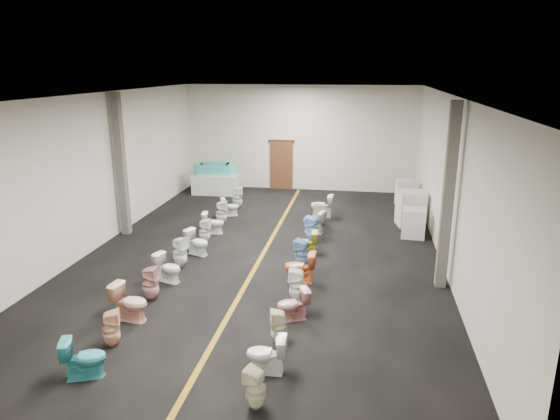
{
  "coord_description": "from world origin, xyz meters",
  "views": [
    {
      "loc": [
        2.75,
        -13.35,
        5.21
      ],
      "look_at": [
        0.31,
        1.0,
        1.03
      ],
      "focal_mm": 32.0,
      "sensor_mm": 36.0,
      "label": 1
    }
  ],
  "objects_px": {
    "toilet_left_4": "(168,268)",
    "toilet_left_5": "(180,252)",
    "display_table": "(216,184)",
    "toilet_right_10": "(321,214)",
    "appliance_crate_a": "(413,223)",
    "toilet_right_2": "(279,327)",
    "appliance_crate_c": "(408,205)",
    "toilet_right_3": "(293,305)",
    "toilet_left_0": "(84,358)",
    "toilet_left_11": "(237,197)",
    "toilet_left_6": "(197,242)",
    "toilet_right_5": "(300,267)",
    "bathtub": "(215,169)",
    "appliance_crate_b": "(411,209)",
    "appliance_crate_d": "(405,193)",
    "toilet_right_0": "(256,389)",
    "toilet_right_4": "(297,285)",
    "toilet_left_8": "(213,223)",
    "toilet_right_1": "(266,354)",
    "toilet_right_11": "(322,206)",
    "toilet_left_9": "(221,213)",
    "toilet_right_7": "(305,243)",
    "toilet_left_3": "(151,283)",
    "toilet_right_9": "(314,222)",
    "toilet_left_10": "(230,207)",
    "toilet_right_6": "(302,254)",
    "toilet_right_8": "(312,230)",
    "toilet_left_2": "(130,302)"
  },
  "relations": [
    {
      "from": "toilet_left_4",
      "to": "toilet_left_5",
      "type": "xyz_separation_m",
      "value": [
        -0.04,
        0.95,
        0.06
      ]
    },
    {
      "from": "display_table",
      "to": "toilet_right_10",
      "type": "height_order",
      "value": "display_table"
    },
    {
      "from": "appliance_crate_a",
      "to": "toilet_right_2",
      "type": "xyz_separation_m",
      "value": [
        -3.12,
        -7.0,
        -0.1
      ]
    },
    {
      "from": "appliance_crate_c",
      "to": "toilet_right_3",
      "type": "relative_size",
      "value": 1.21
    },
    {
      "from": "toilet_left_0",
      "to": "toilet_left_11",
      "type": "xyz_separation_m",
      "value": [
        -0.07,
        10.96,
        0.05
      ]
    },
    {
      "from": "toilet_left_6",
      "to": "toilet_right_5",
      "type": "bearing_deg",
      "value": -92.81
    },
    {
      "from": "toilet_left_5",
      "to": "toilet_right_2",
      "type": "height_order",
      "value": "toilet_left_5"
    },
    {
      "from": "bathtub",
      "to": "appliance_crate_b",
      "type": "height_order",
      "value": "bathtub"
    },
    {
      "from": "appliance_crate_d",
      "to": "toilet_left_6",
      "type": "xyz_separation_m",
      "value": [
        -6.25,
        -6.43,
        -0.13
      ]
    },
    {
      "from": "toilet_right_0",
      "to": "toilet_right_4",
      "type": "distance_m",
      "value": 3.82
    },
    {
      "from": "appliance_crate_c",
      "to": "toilet_left_8",
      "type": "relative_size",
      "value": 1.19
    },
    {
      "from": "appliance_crate_a",
      "to": "appliance_crate_c",
      "type": "xyz_separation_m",
      "value": [
        0.0,
        2.25,
        -0.03
      ]
    },
    {
      "from": "toilet_left_0",
      "to": "toilet_right_1",
      "type": "relative_size",
      "value": 1.04
    },
    {
      "from": "toilet_left_6",
      "to": "toilet_right_11",
      "type": "relative_size",
      "value": 0.89
    },
    {
      "from": "toilet_left_9",
      "to": "toilet_right_7",
      "type": "relative_size",
      "value": 1.15
    },
    {
      "from": "display_table",
      "to": "toilet_right_10",
      "type": "bearing_deg",
      "value": -37.01
    },
    {
      "from": "appliance_crate_a",
      "to": "toilet_right_11",
      "type": "relative_size",
      "value": 1.11
    },
    {
      "from": "toilet_right_2",
      "to": "toilet_right_0",
      "type": "bearing_deg",
      "value": -15.95
    },
    {
      "from": "toilet_right_1",
      "to": "toilet_right_3",
      "type": "height_order",
      "value": "toilet_right_1"
    },
    {
      "from": "display_table",
      "to": "toilet_left_11",
      "type": "relative_size",
      "value": 2.2
    },
    {
      "from": "bathtub",
      "to": "toilet_right_3",
      "type": "relative_size",
      "value": 2.63
    },
    {
      "from": "display_table",
      "to": "toilet_left_4",
      "type": "height_order",
      "value": "display_table"
    },
    {
      "from": "appliance_crate_b",
      "to": "toilet_left_3",
      "type": "bearing_deg",
      "value": -132.86
    },
    {
      "from": "display_table",
      "to": "appliance_crate_c",
      "type": "relative_size",
      "value": 2.22
    },
    {
      "from": "toilet_left_11",
      "to": "toilet_right_1",
      "type": "bearing_deg",
      "value": 179.63
    },
    {
      "from": "toilet_right_11",
      "to": "toilet_right_1",
      "type": "bearing_deg",
      "value": 4.47
    },
    {
      "from": "toilet_right_9",
      "to": "toilet_left_9",
      "type": "bearing_deg",
      "value": -77.99
    },
    {
      "from": "appliance_crate_b",
      "to": "toilet_right_3",
      "type": "height_order",
      "value": "appliance_crate_b"
    },
    {
      "from": "toilet_right_4",
      "to": "toilet_right_9",
      "type": "bearing_deg",
      "value": 178.52
    },
    {
      "from": "appliance_crate_a",
      "to": "toilet_left_10",
      "type": "distance_m",
      "value": 6.49
    },
    {
      "from": "bathtub",
      "to": "toilet_right_6",
      "type": "relative_size",
      "value": 2.27
    },
    {
      "from": "toilet_left_6",
      "to": "toilet_right_9",
      "type": "xyz_separation_m",
      "value": [
        3.1,
        2.5,
        0.01
      ]
    },
    {
      "from": "toilet_right_1",
      "to": "toilet_left_6",
      "type": "bearing_deg",
      "value": -152.62
    },
    {
      "from": "appliance_crate_d",
      "to": "toilet_right_1",
      "type": "distance_m",
      "value": 12.22
    },
    {
      "from": "toilet_right_1",
      "to": "toilet_right_8",
      "type": "relative_size",
      "value": 0.86
    },
    {
      "from": "toilet_right_5",
      "to": "toilet_right_10",
      "type": "relative_size",
      "value": 1.06
    },
    {
      "from": "appliance_crate_c",
      "to": "toilet_left_10",
      "type": "height_order",
      "value": "appliance_crate_c"
    },
    {
      "from": "toilet_right_3",
      "to": "toilet_right_1",
      "type": "bearing_deg",
      "value": -30.29
    },
    {
      "from": "toilet_left_4",
      "to": "toilet_right_7",
      "type": "relative_size",
      "value": 1.0
    },
    {
      "from": "toilet_left_8",
      "to": "toilet_left_10",
      "type": "height_order",
      "value": "toilet_left_8"
    },
    {
      "from": "toilet_left_5",
      "to": "toilet_right_7",
      "type": "distance_m",
      "value": 3.53
    },
    {
      "from": "appliance_crate_d",
      "to": "toilet_right_4",
      "type": "relative_size",
      "value": 1.22
    },
    {
      "from": "toilet_left_3",
      "to": "toilet_left_10",
      "type": "distance_m",
      "value": 6.94
    },
    {
      "from": "display_table",
      "to": "toilet_left_2",
      "type": "height_order",
      "value": "display_table"
    },
    {
      "from": "toilet_right_2",
      "to": "toilet_right_7",
      "type": "distance_m",
      "value": 4.84
    },
    {
      "from": "toilet_left_0",
      "to": "toilet_left_2",
      "type": "distance_m",
      "value": 2.06
    },
    {
      "from": "toilet_left_9",
      "to": "toilet_right_3",
      "type": "height_order",
      "value": "toilet_left_9"
    },
    {
      "from": "appliance_crate_d",
      "to": "toilet_right_4",
      "type": "distance_m",
      "value": 9.45
    },
    {
      "from": "display_table",
      "to": "toilet_right_1",
      "type": "distance_m",
      "value": 13.24
    },
    {
      "from": "toilet_left_4",
      "to": "toilet_left_8",
      "type": "bearing_deg",
      "value": 17.12
    }
  ]
}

